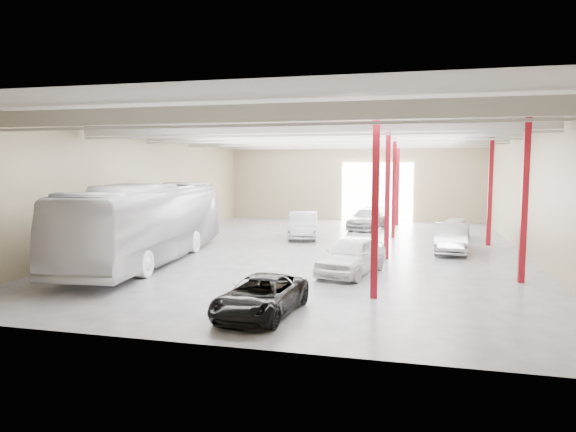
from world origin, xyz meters
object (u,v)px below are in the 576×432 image
at_px(car_right_near, 451,238).
at_px(car_right_far, 454,228).
at_px(black_sedan, 261,296).
at_px(coach_bus, 148,223).
at_px(car_row_a, 352,256).
at_px(car_row_b, 303,225).
at_px(car_row_c, 368,219).

xyz_separation_m(car_right_near, car_right_far, (0.52, 5.20, -0.09)).
height_order(black_sedan, car_right_far, car_right_far).
xyz_separation_m(coach_bus, car_right_far, (15.46, 11.61, -1.24)).
bearing_deg(car_row_a, car_row_b, 128.12).
bearing_deg(car_row_c, car_right_far, -23.73).
xyz_separation_m(coach_bus, car_row_c, (9.51, 15.65, -1.19)).
distance_m(coach_bus, black_sedan, 11.24).
distance_m(car_row_b, car_right_far, 9.81).
bearing_deg(car_row_b, car_row_a, -77.30).
distance_m(car_row_a, car_row_b, 11.42).
distance_m(coach_bus, car_right_far, 19.37).
bearing_deg(car_right_far, car_row_a, -101.30).
relative_size(black_sedan, car_row_a, 0.93).
height_order(car_row_b, car_right_far, car_row_b).
relative_size(car_row_a, car_row_c, 0.92).
bearing_deg(car_row_a, car_row_c, 107.66).
relative_size(car_row_c, car_right_near, 1.08).
bearing_deg(car_right_far, coach_bus, -131.38).
distance_m(car_row_c, car_right_far, 7.19).
bearing_deg(coach_bus, car_row_b, 54.37).
height_order(black_sedan, car_row_b, car_row_b).
xyz_separation_m(black_sedan, car_row_b, (-2.42, 17.50, 0.23)).
bearing_deg(coach_bus, car_row_a, -8.53).
distance_m(coach_bus, car_row_b, 11.55).
bearing_deg(black_sedan, coach_bus, 142.86).
bearing_deg(car_row_a, black_sedan, -91.61).
relative_size(coach_bus, black_sedan, 3.11).
xyz_separation_m(car_row_a, car_row_c, (-0.78, 16.21, -0.06)).
height_order(coach_bus, car_row_b, coach_bus).
height_order(car_row_a, car_row_c, car_row_a).
bearing_deg(car_row_b, black_sedan, -92.62).
bearing_deg(car_right_far, black_sedan, -99.00).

